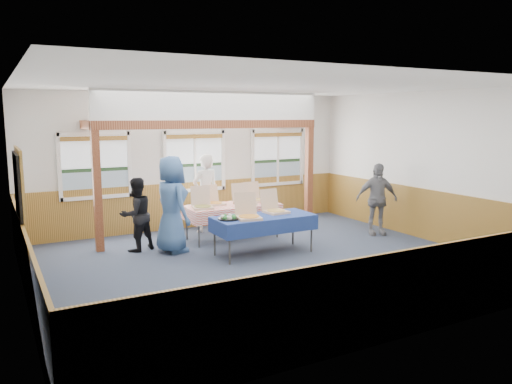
% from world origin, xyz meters
% --- Properties ---
extents(floor, '(8.00, 8.00, 0.00)m').
position_xyz_m(floor, '(0.00, 0.00, 0.00)').
color(floor, '#293144').
rests_on(floor, ground).
extents(ceiling, '(8.00, 8.00, 0.00)m').
position_xyz_m(ceiling, '(0.00, 0.00, 3.20)').
color(ceiling, white).
rests_on(ceiling, wall_back).
extents(wall_back, '(8.00, 0.00, 8.00)m').
position_xyz_m(wall_back, '(0.00, 3.50, 1.60)').
color(wall_back, silver).
rests_on(wall_back, floor).
extents(wall_front, '(8.00, 0.00, 8.00)m').
position_xyz_m(wall_front, '(0.00, -3.50, 1.60)').
color(wall_front, silver).
rests_on(wall_front, floor).
extents(wall_left, '(0.00, 8.00, 8.00)m').
position_xyz_m(wall_left, '(-4.00, 0.00, 1.60)').
color(wall_left, silver).
rests_on(wall_left, floor).
extents(wall_right, '(0.00, 8.00, 8.00)m').
position_xyz_m(wall_right, '(4.00, 0.00, 1.60)').
color(wall_right, silver).
rests_on(wall_right, floor).
extents(wainscot_back, '(7.98, 0.05, 1.10)m').
position_xyz_m(wainscot_back, '(0.00, 3.48, 0.55)').
color(wainscot_back, brown).
rests_on(wainscot_back, floor).
extents(wainscot_front, '(7.98, 0.05, 1.10)m').
position_xyz_m(wainscot_front, '(0.00, -3.48, 0.55)').
color(wainscot_front, brown).
rests_on(wainscot_front, floor).
extents(wainscot_left, '(0.05, 6.98, 1.10)m').
position_xyz_m(wainscot_left, '(-3.98, 0.00, 0.55)').
color(wainscot_left, brown).
rests_on(wainscot_left, floor).
extents(wainscot_right, '(0.05, 6.98, 1.10)m').
position_xyz_m(wainscot_right, '(3.98, 0.00, 0.55)').
color(wainscot_right, brown).
rests_on(wainscot_right, floor).
extents(cased_opening, '(0.06, 1.30, 2.10)m').
position_xyz_m(cased_opening, '(-3.96, 0.90, 1.05)').
color(cased_opening, '#353535').
rests_on(cased_opening, wall_left).
extents(window_left, '(1.56, 0.10, 1.46)m').
position_xyz_m(window_left, '(-2.30, 3.46, 1.68)').
color(window_left, white).
rests_on(window_left, wall_back).
extents(window_mid, '(1.56, 0.10, 1.46)m').
position_xyz_m(window_mid, '(0.00, 3.46, 1.68)').
color(window_mid, white).
rests_on(window_mid, wall_back).
extents(window_right, '(1.56, 0.10, 1.46)m').
position_xyz_m(window_right, '(2.30, 3.46, 1.68)').
color(window_right, white).
rests_on(window_right, wall_back).
extents(post_left, '(0.15, 0.15, 2.40)m').
position_xyz_m(post_left, '(-2.50, 2.30, 1.20)').
color(post_left, '#582513').
rests_on(post_left, floor).
extents(post_right, '(0.15, 0.15, 2.40)m').
position_xyz_m(post_right, '(2.50, 2.30, 1.20)').
color(post_right, '#582513').
rests_on(post_right, floor).
extents(cross_beam, '(5.15, 0.18, 0.18)m').
position_xyz_m(cross_beam, '(0.00, 2.30, 2.49)').
color(cross_beam, '#582513').
rests_on(cross_beam, post_left).
extents(table_left, '(2.14, 1.53, 0.76)m').
position_xyz_m(table_left, '(0.28, 0.58, 0.70)').
color(table_left, '#353535').
rests_on(table_left, floor).
extents(table_right, '(2.22, 1.58, 0.76)m').
position_xyz_m(table_right, '(0.27, 1.96, 0.71)').
color(table_right, '#353535').
rests_on(table_right, floor).
extents(pizza_box_a, '(0.53, 0.60, 0.47)m').
position_xyz_m(pizza_box_a, '(-0.11, 0.47, 0.83)').
color(pizza_box_a, '#D6B18F').
rests_on(pizza_box_a, table_left).
extents(pizza_box_b, '(0.45, 0.54, 0.45)m').
position_xyz_m(pizza_box_b, '(0.63, 0.74, 0.82)').
color(pizza_box_b, '#D6B18F').
rests_on(pizza_box_b, table_left).
extents(pizza_box_c, '(0.50, 0.57, 0.45)m').
position_xyz_m(pizza_box_c, '(-0.47, 1.87, 0.82)').
color(pizza_box_c, '#D6B18F').
rests_on(pizza_box_c, table_right).
extents(pizza_box_d, '(0.40, 0.48, 0.41)m').
position_xyz_m(pizza_box_d, '(-0.08, 2.16, 0.82)').
color(pizza_box_d, '#D6B18F').
rests_on(pizza_box_d, table_right).
extents(pizza_box_e, '(0.41, 0.50, 0.44)m').
position_xyz_m(pizza_box_e, '(0.52, 1.89, 0.82)').
color(pizza_box_e, '#D6B18F').
rests_on(pizza_box_e, table_right).
extents(pizza_box_f, '(0.39, 0.48, 0.42)m').
position_xyz_m(pizza_box_f, '(0.92, 2.11, 0.82)').
color(pizza_box_f, '#D6B18F').
rests_on(pizza_box_f, table_right).
extents(veggie_tray, '(0.40, 0.40, 0.09)m').
position_xyz_m(veggie_tray, '(-0.47, 0.58, 0.79)').
color(veggie_tray, black).
rests_on(veggie_tray, table_left).
extents(drink_glass, '(0.07, 0.07, 0.15)m').
position_xyz_m(drink_glass, '(1.12, 1.71, 0.83)').
color(drink_glass, '#A3501B').
rests_on(drink_glass, table_right).
extents(woman_white, '(0.72, 0.54, 1.81)m').
position_xyz_m(woman_white, '(0.02, 2.87, 0.91)').
color(woman_white, silver).
rests_on(woman_white, floor).
extents(woman_black, '(0.86, 0.77, 1.47)m').
position_xyz_m(woman_black, '(-1.83, 1.98, 0.73)').
color(woman_black, black).
rests_on(woman_black, floor).
extents(man_blue, '(0.76, 1.02, 1.91)m').
position_xyz_m(man_blue, '(-1.24, 1.57, 0.95)').
color(man_blue, '#365787').
rests_on(man_blue, floor).
extents(person_grey, '(1.03, 0.72, 1.62)m').
position_xyz_m(person_grey, '(3.32, 0.79, 0.81)').
color(person_grey, slate).
rests_on(person_grey, floor).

